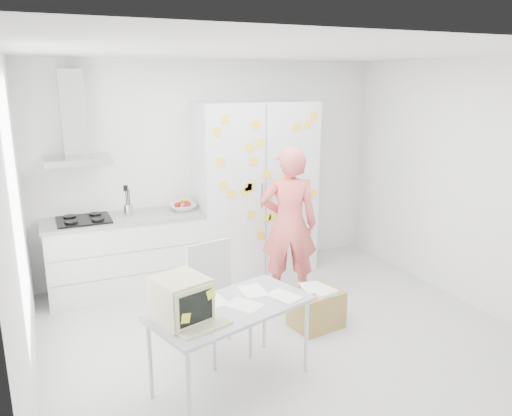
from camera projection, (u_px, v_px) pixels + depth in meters
name	position (u px, v px, depth m)	size (l,w,h in m)	color
floor	(281.00, 334.00, 4.99)	(4.50, 4.00, 0.02)	silver
walls	(252.00, 188.00, 5.28)	(4.52, 4.01, 2.70)	white
ceiling	(285.00, 51.00, 4.31)	(4.50, 4.00, 0.02)	white
counter_run	(127.00, 253.00, 5.91)	(1.84, 0.63, 1.28)	white
range_hood	(74.00, 127.00, 5.47)	(0.70, 0.48, 1.01)	silver
tall_cabinet	(255.00, 189.00, 6.37)	(1.50, 0.68, 2.20)	silver
person	(289.00, 224.00, 5.61)	(0.64, 0.42, 1.76)	#E65C59
desk	(201.00, 305.00, 3.82)	(1.45, 1.02, 1.04)	#ADB0B8
chair	(216.00, 293.00, 4.54)	(0.54, 0.54, 1.03)	beige
cardboard_box	(316.00, 308.00, 5.09)	(0.53, 0.45, 0.42)	#A68948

